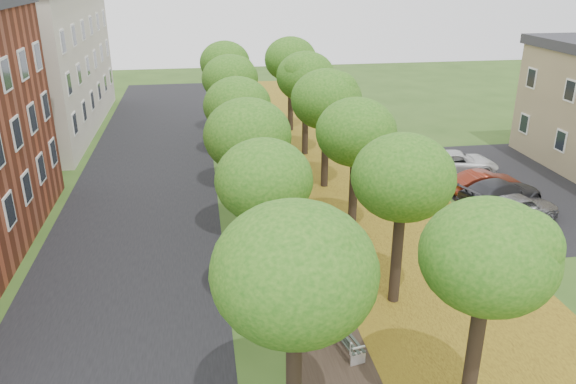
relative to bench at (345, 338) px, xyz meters
name	(u,v)px	position (x,y,z in m)	size (l,w,h in m)	color
street_asphalt	(138,219)	(-7.55, 11.56, -0.44)	(8.00, 70.00, 0.01)	black
footpath	(287,209)	(-0.05, 11.56, -0.44)	(3.20, 70.00, 0.01)	black
leaf_verge	(381,203)	(4.95, 11.56, -0.44)	(7.50, 70.00, 0.01)	olive
parking_lot	(520,187)	(13.45, 12.56, -0.44)	(9.00, 16.00, 0.01)	black
tree_row_west	(242,117)	(-2.25, 11.56, 4.52)	(3.56, 33.56, 6.53)	black
tree_row_east	(340,113)	(2.55, 11.56, 4.52)	(3.56, 33.56, 6.53)	black
building_cream	(20,61)	(-17.05, 29.56, 4.76)	(10.30, 20.30, 10.40)	beige
bench	(345,338)	(0.00, 0.00, 0.00)	(0.90, 1.88, 0.86)	#28322B
car_silver	(519,207)	(10.95, 8.49, 0.24)	(1.63, 4.04, 1.38)	#9D9DA1
car_red	(485,183)	(10.95, 11.91, 0.21)	(1.38, 3.96, 1.31)	maroon
car_grey	(500,193)	(10.95, 10.30, 0.27)	(2.00, 4.91, 1.43)	#303135
car_white	(457,162)	(10.95, 15.45, 0.22)	(2.21, 4.80, 1.33)	silver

